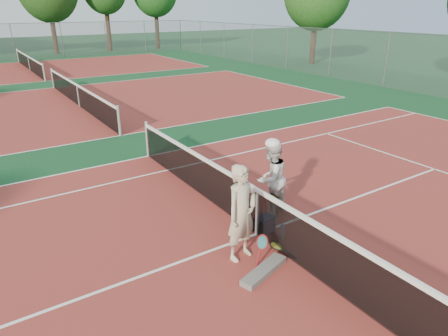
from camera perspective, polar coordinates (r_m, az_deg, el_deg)
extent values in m
plane|color=#103B1D|center=(8.28, 4.66, -9.41)|extent=(130.00, 130.00, 0.00)
cube|color=maroon|center=(8.27, 4.66, -9.39)|extent=(23.77, 10.97, 0.01)
cube|color=maroon|center=(19.99, -19.91, 8.31)|extent=(23.77, 10.97, 0.01)
cube|color=maroon|center=(33.10, -25.94, 12.44)|extent=(23.77, 10.97, 0.01)
imported|color=#BFB094|center=(7.13, 2.55, -6.44)|extent=(0.74, 0.56, 1.82)
imported|color=silver|center=(8.74, 6.72, -1.48)|extent=(0.94, 0.80, 1.69)
cube|color=black|center=(8.36, 5.75, -7.88)|extent=(0.43, 0.33, 0.31)
cube|color=black|center=(8.31, 6.22, -8.38)|extent=(0.35, 0.30, 0.24)
cube|color=#5E5955|center=(7.18, 5.72, -14.41)|extent=(1.10, 0.55, 0.11)
cylinder|color=#ABBFD9|center=(8.10, 8.30, -9.09)|extent=(0.09, 0.09, 0.30)
cylinder|color=#382314|center=(44.19, -23.22, 17.93)|extent=(0.44, 0.44, 4.82)
cylinder|color=#382314|center=(45.47, -16.23, 18.87)|extent=(0.44, 0.44, 4.86)
cylinder|color=#382314|center=(46.87, -9.58, 19.43)|extent=(0.44, 0.44, 4.79)
cylinder|color=#382314|center=(34.06, 12.70, 17.97)|extent=(0.44, 0.44, 4.36)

